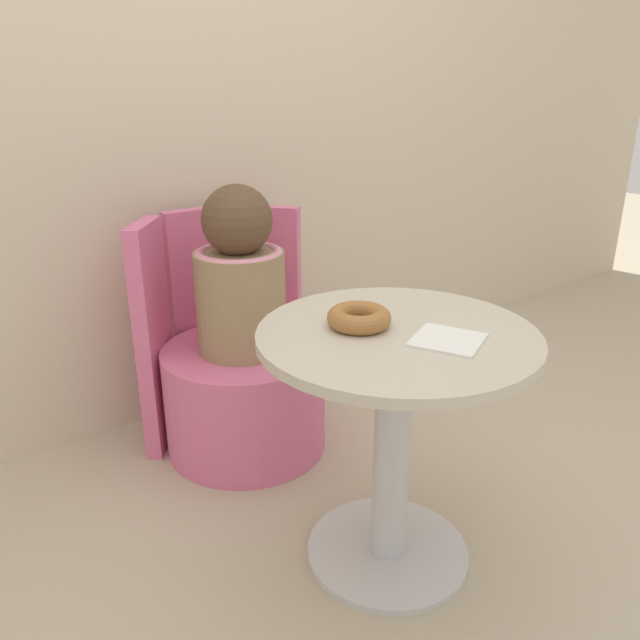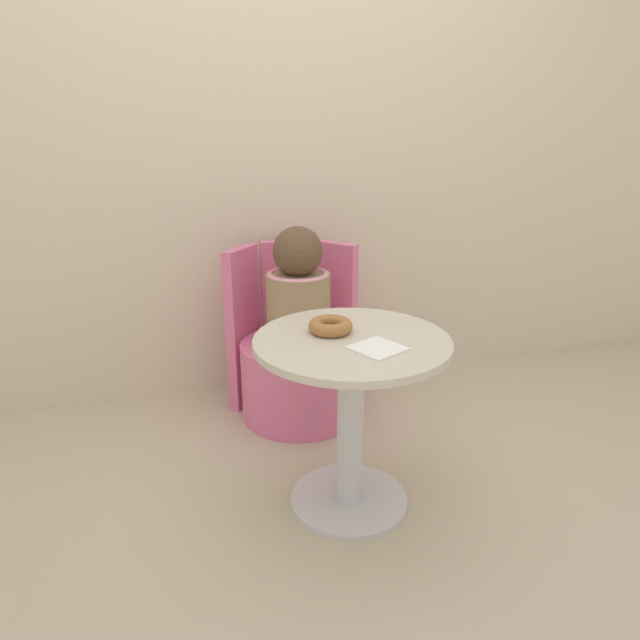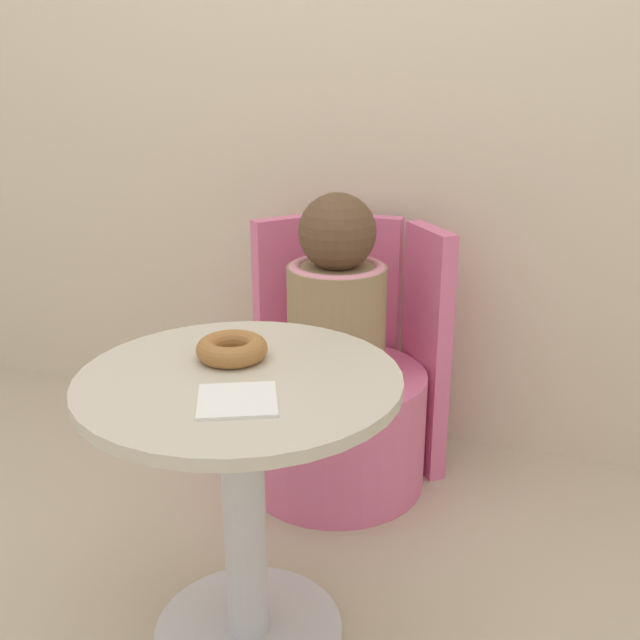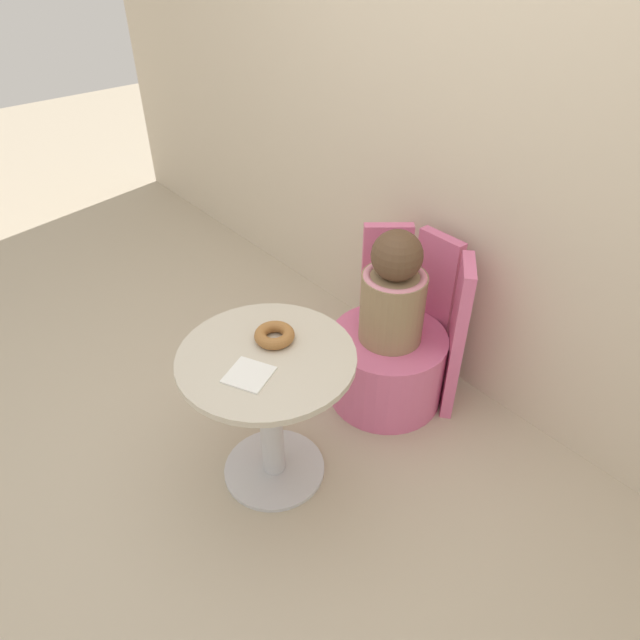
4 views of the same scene
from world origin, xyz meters
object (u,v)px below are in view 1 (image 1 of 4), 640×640
object	(u,v)px
tub_chair	(246,398)
child_figure	(240,278)
round_table	(394,408)
donut	(359,318)

from	to	relation	value
tub_chair	child_figure	size ratio (longest dim) A/B	1.01
round_table	tub_chair	bearing A→B (deg)	91.77
round_table	child_figure	distance (m)	0.69
round_table	donut	bearing A→B (deg)	123.93
donut	child_figure	bearing A→B (deg)	87.12
donut	round_table	bearing A→B (deg)	-56.07
round_table	child_figure	world-z (taller)	child_figure
round_table	tub_chair	world-z (taller)	round_table
round_table	donut	size ratio (longest dim) A/B	4.36
round_table	tub_chair	size ratio (longest dim) A/B	1.22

